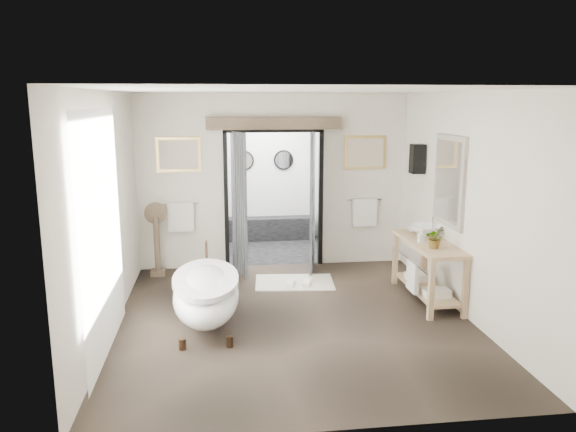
# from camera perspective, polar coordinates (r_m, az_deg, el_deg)

# --- Properties ---
(ground_plane) EXTENTS (5.00, 5.00, 0.00)m
(ground_plane) POSITION_cam_1_polar(r_m,az_deg,el_deg) (7.37, 0.59, -10.51)
(ground_plane) COLOR #493A2E
(room_shell) EXTENTS (4.52, 5.02, 2.91)m
(room_shell) POSITION_cam_1_polar(r_m,az_deg,el_deg) (6.77, 0.46, 3.82)
(room_shell) COLOR beige
(room_shell) RESTS_ON ground_plane
(shower_room) EXTENTS (2.22, 2.01, 2.51)m
(shower_room) POSITION_cam_1_polar(r_m,az_deg,el_deg) (10.96, -2.22, 1.80)
(shower_room) COLOR black
(shower_room) RESTS_ON ground_plane
(back_wall_dressing) EXTENTS (3.82, 0.79, 2.52)m
(back_wall_dressing) POSITION_cam_1_polar(r_m,az_deg,el_deg) (9.21, -1.34, 4.06)
(back_wall_dressing) COLOR black
(back_wall_dressing) RESTS_ON ground_plane
(clawfoot_tub) EXTENTS (0.81, 1.82, 0.89)m
(clawfoot_tub) POSITION_cam_1_polar(r_m,az_deg,el_deg) (7.10, -8.32, -7.78)
(clawfoot_tub) COLOR #3C281A
(clawfoot_tub) RESTS_ON ground_plane
(vanity) EXTENTS (0.57, 1.60, 0.85)m
(vanity) POSITION_cam_1_polar(r_m,az_deg,el_deg) (8.15, 13.88, -4.91)
(vanity) COLOR tan
(vanity) RESTS_ON ground_plane
(pedestal_mirror) EXTENTS (0.35, 0.23, 1.20)m
(pedestal_mirror) POSITION_cam_1_polar(r_m,az_deg,el_deg) (9.27, -13.17, -2.80)
(pedestal_mirror) COLOR brown
(pedestal_mirror) RESTS_ON ground_plane
(rug) EXTENTS (1.27, 0.90, 0.01)m
(rug) POSITION_cam_1_polar(r_m,az_deg,el_deg) (8.78, 0.66, -6.75)
(rug) COLOR beige
(rug) RESTS_ON ground_plane
(slippers) EXTENTS (0.42, 0.29, 0.05)m
(slippers) POSITION_cam_1_polar(r_m,az_deg,el_deg) (8.66, 1.10, -6.79)
(slippers) COLOR white
(slippers) RESTS_ON rug
(basin) EXTENTS (0.60, 0.60, 0.16)m
(basin) POSITION_cam_1_polar(r_m,az_deg,el_deg) (8.36, 13.70, -1.47)
(basin) COLOR white
(basin) RESTS_ON vanity
(plant) EXTENTS (0.29, 0.27, 0.28)m
(plant) POSITION_cam_1_polar(r_m,az_deg,el_deg) (7.70, 14.73, -2.18)
(plant) COLOR gray
(plant) RESTS_ON vanity
(soap_bottle_a) EXTENTS (0.08, 0.09, 0.17)m
(soap_bottle_a) POSITION_cam_1_polar(r_m,az_deg,el_deg) (7.99, 13.39, -2.01)
(soap_bottle_a) COLOR gray
(soap_bottle_a) RESTS_ON vanity
(soap_bottle_b) EXTENTS (0.15, 0.15, 0.16)m
(soap_bottle_b) POSITION_cam_1_polar(r_m,az_deg,el_deg) (8.60, 12.54, -1.06)
(soap_bottle_b) COLOR gray
(soap_bottle_b) RESTS_ON vanity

